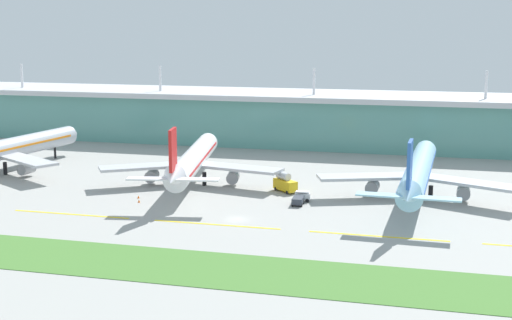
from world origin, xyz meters
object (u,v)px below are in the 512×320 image
safety_cone_left_wingtip (139,201)px  safety_cone_nose_front (138,197)px  airliner_near_middle (193,160)px  airliner_far_middle (418,172)px  baggage_cart (302,196)px  pushback_tug (298,200)px  fuel_truck (285,183)px

safety_cone_left_wingtip → safety_cone_nose_front: 4.27m
airliner_near_middle → safety_cone_nose_front: 20.82m
airliner_far_middle → safety_cone_left_wingtip: bearing=-161.7°
baggage_cart → safety_cone_left_wingtip: size_ratio=5.30×
safety_cone_nose_front → baggage_cart: bearing=9.9°
safety_cone_nose_front → pushback_tug: bearing=4.6°
baggage_cart → fuel_truck: (-6.25, 9.02, 1.00)m
fuel_truck → safety_cone_nose_front: size_ratio=10.13×
safety_cone_left_wingtip → airliner_near_middle: bearing=75.1°
safety_cone_left_wingtip → airliner_far_middle: bearing=18.3°
airliner_near_middle → baggage_cart: bearing=-19.9°
baggage_cart → safety_cone_left_wingtip: 39.11m
airliner_near_middle → pushback_tug: bearing=-25.9°
baggage_cart → safety_cone_left_wingtip: bearing=-164.0°
airliner_near_middle → safety_cone_left_wingtip: 23.79m
fuel_truck → safety_cone_left_wingtip: fuel_truck is taller
baggage_cart → safety_cone_nose_front: (-39.38, -6.90, -0.91)m
fuel_truck → airliner_far_middle: bearing=2.5°
fuel_truck → baggage_cart: bearing=-55.3°
airliner_far_middle → fuel_truck: airliner_far_middle is taller
pushback_tug → safety_cone_nose_front: pushback_tug is taller
pushback_tug → fuel_truck: bearing=114.8°
airliner_far_middle → fuel_truck: bearing=-177.5°
fuel_truck → airliner_near_middle: bearing=174.5°
airliner_near_middle → safety_cone_nose_front: airliner_near_middle is taller
airliner_near_middle → safety_cone_left_wingtip: size_ratio=92.72×
airliner_far_middle → baggage_cart: size_ratio=18.92×
airliner_far_middle → safety_cone_left_wingtip: airliner_far_middle is taller
airliner_far_middle → pushback_tug: (-26.96, -14.16, -5.36)m
airliner_near_middle → safety_cone_left_wingtip: bearing=-104.9°
fuel_truck → safety_cone_nose_front: (-33.13, -15.92, -1.91)m
airliner_far_middle → pushback_tug: airliner_far_middle is taller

